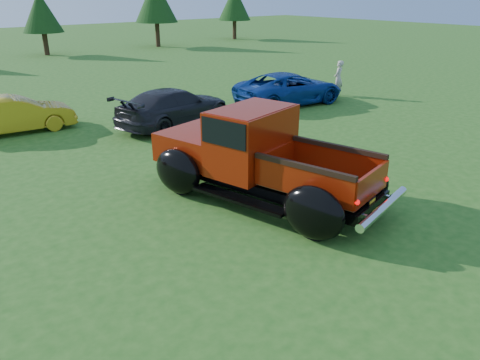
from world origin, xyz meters
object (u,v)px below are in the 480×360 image
(show_car_blue, at_px, (289,88))
(show_car_grey, at_px, (175,107))
(tree_mid_right, at_px, (41,12))
(tree_east, at_px, (155,0))
(show_car_yellow, at_px, (16,114))
(spectator, at_px, (338,78))
(tree_far_east, at_px, (234,3))
(pickup_truck, at_px, (251,155))

(show_car_blue, bearing_deg, show_car_grey, 94.02)
(tree_mid_right, bearing_deg, tree_east, -3.18)
(show_car_yellow, bearing_deg, show_car_blue, -99.38)
(show_car_grey, xyz_separation_m, show_car_blue, (5.44, -0.23, 0.00))
(tree_east, bearing_deg, show_car_grey, -118.84)
(tree_mid_right, bearing_deg, show_car_grey, -97.55)
(tree_mid_right, bearing_deg, show_car_blue, -83.64)
(tree_mid_right, relative_size, show_car_grey, 0.98)
(tree_east, height_order, show_car_grey, tree_east)
(show_car_yellow, bearing_deg, tree_mid_right, -14.55)
(spectator, bearing_deg, show_car_blue, -27.42)
(tree_mid_right, height_order, show_car_yellow, tree_mid_right)
(tree_east, xyz_separation_m, tree_far_east, (9.00, 1.00, -0.41))
(pickup_truck, relative_size, show_car_grey, 1.31)
(tree_mid_right, distance_m, spectator, 23.37)
(show_car_blue, bearing_deg, tree_mid_right, 12.79)
(tree_east, distance_m, spectator, 22.63)
(tree_mid_right, relative_size, show_car_blue, 0.94)
(tree_far_east, relative_size, show_car_blue, 1.02)
(show_car_yellow, bearing_deg, spectator, -96.99)
(spectator, bearing_deg, tree_east, -122.17)
(show_car_yellow, bearing_deg, pickup_truck, -156.79)
(tree_mid_right, distance_m, tree_far_east, 18.01)
(tree_mid_right, bearing_deg, show_car_yellow, -110.95)
(pickup_truck, bearing_deg, spectator, 16.69)
(tree_mid_right, distance_m, pickup_truck, 28.95)
(show_car_grey, distance_m, show_car_blue, 5.45)
(show_car_grey, bearing_deg, show_car_yellow, 49.18)
(tree_far_east, xyz_separation_m, show_car_yellow, (-25.50, -20.09, -2.64))
(tree_far_east, distance_m, show_car_grey, 30.98)
(show_car_yellow, xyz_separation_m, spectator, (12.84, -3.06, 0.18))
(show_car_grey, height_order, spectator, spectator)
(tree_far_east, relative_size, spectator, 3.08)
(pickup_truck, distance_m, show_car_blue, 9.51)
(pickup_truck, bearing_deg, tree_east, 50.53)
(tree_mid_right, distance_m, show_car_grey, 22.50)
(show_car_grey, height_order, show_car_blue, show_car_blue)
(show_car_yellow, distance_m, spectator, 13.20)
(pickup_truck, relative_size, spectator, 3.77)
(show_car_yellow, height_order, show_car_grey, show_car_grey)
(tree_east, relative_size, pickup_truck, 0.92)
(tree_far_east, bearing_deg, show_car_blue, -124.07)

